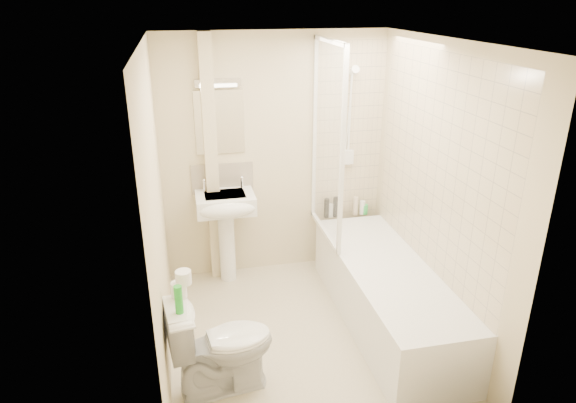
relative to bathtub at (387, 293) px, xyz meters
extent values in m
plane|color=beige|center=(-0.75, -0.04, -0.29)|extent=(2.50, 2.50, 0.00)
cube|color=beige|center=(-0.75, 1.21, 0.91)|extent=(2.20, 0.02, 2.40)
cube|color=beige|center=(-1.85, -0.04, 0.91)|extent=(0.02, 2.50, 2.40)
cube|color=beige|center=(0.35, -0.04, 0.91)|extent=(0.02, 2.50, 2.40)
cube|color=white|center=(-0.75, -0.04, 2.11)|extent=(2.20, 2.50, 0.02)
cube|color=beige|center=(0.00, 1.20, 1.14)|extent=(0.70, 0.01, 1.75)
cube|color=beige|center=(0.34, 0.00, 1.14)|extent=(0.01, 2.10, 1.75)
cube|color=beige|center=(-1.37, 1.15, 0.91)|extent=(0.12, 0.12, 2.40)
cube|color=beige|center=(-1.27, 1.20, 0.74)|extent=(0.60, 0.02, 0.30)
cube|color=white|center=(-1.27, 1.20, 1.29)|extent=(0.46, 0.01, 0.60)
cube|color=silver|center=(-1.27, 1.17, 1.66)|extent=(0.42, 0.07, 0.07)
cube|color=white|center=(0.00, 0.00, -0.01)|extent=(0.70, 2.10, 0.55)
cube|color=white|center=(0.00, 0.00, 0.21)|extent=(0.56, 1.96, 0.05)
cube|color=white|center=(-0.35, 0.76, 1.16)|extent=(0.01, 0.90, 1.80)
cube|color=white|center=(-0.35, 1.19, 1.16)|extent=(0.04, 0.04, 1.80)
cube|color=white|center=(-0.35, 0.31, 1.16)|extent=(0.04, 0.04, 1.80)
cube|color=white|center=(-0.35, 0.76, 2.04)|extent=(0.04, 0.90, 0.04)
cube|color=white|center=(-0.35, 0.76, 0.28)|extent=(0.04, 0.90, 0.03)
cylinder|color=white|center=(0.00, 1.17, 1.26)|extent=(0.02, 0.02, 0.90)
cylinder|color=white|center=(0.00, 1.17, 0.81)|extent=(0.05, 0.05, 0.02)
cylinder|color=white|center=(0.00, 1.17, 1.71)|extent=(0.05, 0.05, 0.02)
cylinder|color=white|center=(0.00, 1.11, 1.74)|extent=(0.08, 0.11, 0.11)
cube|color=white|center=(0.00, 1.17, 0.88)|extent=(0.10, 0.05, 0.14)
cylinder|color=white|center=(-0.02, 1.15, 1.31)|extent=(0.01, 0.13, 0.84)
cylinder|color=white|center=(-1.27, 1.04, 0.08)|extent=(0.16, 0.16, 0.74)
cube|color=white|center=(-1.27, 1.01, 0.56)|extent=(0.55, 0.42, 0.17)
ellipsoid|color=white|center=(-1.27, 0.84, 0.56)|extent=(0.55, 0.23, 0.17)
cube|color=silver|center=(-1.27, 1.01, 0.62)|extent=(0.38, 0.28, 0.04)
cylinder|color=white|center=(-1.45, 1.12, 0.70)|extent=(0.03, 0.03, 0.10)
cylinder|color=white|center=(-1.09, 1.12, 0.70)|extent=(0.03, 0.03, 0.10)
sphere|color=white|center=(-1.45, 1.12, 0.76)|extent=(0.04, 0.04, 0.04)
sphere|color=white|center=(-1.09, 1.12, 0.76)|extent=(0.04, 0.04, 0.04)
cylinder|color=black|center=(-0.23, 1.12, 0.36)|extent=(0.05, 0.05, 0.20)
cylinder|color=silver|center=(-0.18, 1.12, 0.33)|extent=(0.05, 0.05, 0.14)
cylinder|color=black|center=(-0.13, 1.12, 0.37)|extent=(0.06, 0.06, 0.21)
cylinder|color=beige|center=(0.09, 1.12, 0.36)|extent=(0.05, 0.05, 0.19)
cylinder|color=white|center=(0.16, 1.12, 0.33)|extent=(0.06, 0.06, 0.14)
cylinder|color=green|center=(0.19, 1.12, 0.31)|extent=(0.07, 0.07, 0.10)
imported|color=white|center=(-1.47, -0.51, 0.09)|extent=(0.61, 0.85, 0.75)
cylinder|color=white|center=(-1.73, -0.42, 0.52)|extent=(0.11, 0.11, 0.11)
cylinder|color=white|center=(-1.70, -0.44, 0.62)|extent=(0.11, 0.11, 0.09)
cylinder|color=green|center=(-1.74, -0.62, 0.56)|extent=(0.05, 0.05, 0.20)
camera|label=1|loc=(-1.64, -3.55, 2.40)|focal=32.00mm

